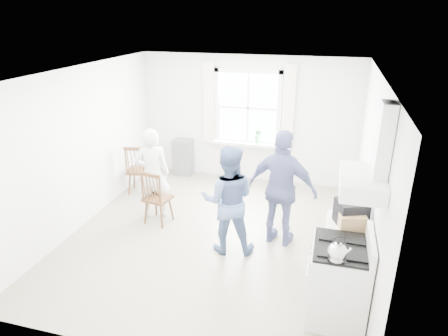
{
  "coord_description": "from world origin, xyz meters",
  "views": [
    {
      "loc": [
        1.64,
        -5.37,
        3.4
      ],
      "look_at": [
        0.11,
        0.2,
        1.11
      ],
      "focal_mm": 32.0,
      "sensor_mm": 36.0,
      "label": 1
    }
  ],
  "objects_px": {
    "low_cabinet": "(344,251)",
    "person_mid": "(228,200)",
    "windsor_chair_a": "(137,165)",
    "windsor_chair_b": "(154,193)",
    "person_right": "(282,189)",
    "stereo_stack": "(351,213)",
    "person_left": "(152,174)",
    "gas_stove": "(338,281)"
  },
  "relations": [
    {
      "from": "gas_stove",
      "to": "windsor_chair_a",
      "type": "relative_size",
      "value": 1.11
    },
    {
      "from": "windsor_chair_b",
      "to": "low_cabinet",
      "type": "bearing_deg",
      "value": -13.67
    },
    {
      "from": "person_left",
      "to": "person_mid",
      "type": "relative_size",
      "value": 0.97
    },
    {
      "from": "windsor_chair_a",
      "to": "windsor_chair_b",
      "type": "relative_size",
      "value": 1.04
    },
    {
      "from": "windsor_chair_a",
      "to": "person_left",
      "type": "xyz_separation_m",
      "value": [
        0.68,
        -0.75,
        0.19
      ]
    },
    {
      "from": "gas_stove",
      "to": "windsor_chair_a",
      "type": "distance_m",
      "value": 4.52
    },
    {
      "from": "person_left",
      "to": "person_right",
      "type": "relative_size",
      "value": 0.88
    },
    {
      "from": "low_cabinet",
      "to": "stereo_stack",
      "type": "xyz_separation_m",
      "value": [
        0.02,
        -0.06,
        0.61
      ]
    },
    {
      "from": "low_cabinet",
      "to": "stereo_stack",
      "type": "height_order",
      "value": "stereo_stack"
    },
    {
      "from": "windsor_chair_b",
      "to": "person_right",
      "type": "height_order",
      "value": "person_right"
    },
    {
      "from": "gas_stove",
      "to": "person_mid",
      "type": "xyz_separation_m",
      "value": [
        -1.59,
        1.03,
        0.34
      ]
    },
    {
      "from": "person_mid",
      "to": "gas_stove",
      "type": "bearing_deg",
      "value": 135.34
    },
    {
      "from": "low_cabinet",
      "to": "gas_stove",
      "type": "bearing_deg",
      "value": -95.68
    },
    {
      "from": "low_cabinet",
      "to": "person_mid",
      "type": "xyz_separation_m",
      "value": [
        -1.66,
        0.33,
        0.38
      ]
    },
    {
      "from": "gas_stove",
      "to": "stereo_stack",
      "type": "distance_m",
      "value": 0.86
    },
    {
      "from": "stereo_stack",
      "to": "person_mid",
      "type": "bearing_deg",
      "value": 166.97
    },
    {
      "from": "low_cabinet",
      "to": "person_right",
      "type": "height_order",
      "value": "person_right"
    },
    {
      "from": "low_cabinet",
      "to": "windsor_chair_a",
      "type": "bearing_deg",
      "value": 155.49
    },
    {
      "from": "gas_stove",
      "to": "person_right",
      "type": "relative_size",
      "value": 0.62
    },
    {
      "from": "gas_stove",
      "to": "person_right",
      "type": "xyz_separation_m",
      "value": [
        -0.86,
        1.45,
        0.43
      ]
    },
    {
      "from": "windsor_chair_a",
      "to": "person_right",
      "type": "height_order",
      "value": "person_right"
    },
    {
      "from": "windsor_chair_b",
      "to": "person_right",
      "type": "distance_m",
      "value": 2.13
    },
    {
      "from": "low_cabinet",
      "to": "person_right",
      "type": "bearing_deg",
      "value": 141.38
    },
    {
      "from": "low_cabinet",
      "to": "person_left",
      "type": "distance_m",
      "value": 3.35
    },
    {
      "from": "stereo_stack",
      "to": "windsor_chair_b",
      "type": "distance_m",
      "value": 3.2
    },
    {
      "from": "windsor_chair_a",
      "to": "windsor_chair_b",
      "type": "height_order",
      "value": "windsor_chair_a"
    },
    {
      "from": "person_right",
      "to": "windsor_chair_a",
      "type": "bearing_deg",
      "value": -6.72
    },
    {
      "from": "low_cabinet",
      "to": "stereo_stack",
      "type": "distance_m",
      "value": 0.61
    },
    {
      "from": "windsor_chair_a",
      "to": "person_left",
      "type": "bearing_deg",
      "value": -47.61
    },
    {
      "from": "windsor_chair_a",
      "to": "person_mid",
      "type": "xyz_separation_m",
      "value": [
        2.2,
        -1.43,
        0.21
      ]
    },
    {
      "from": "person_left",
      "to": "stereo_stack",
      "type": "bearing_deg",
      "value": 136.99
    },
    {
      "from": "stereo_stack",
      "to": "person_left",
      "type": "relative_size",
      "value": 0.28
    },
    {
      "from": "stereo_stack",
      "to": "person_mid",
      "type": "distance_m",
      "value": 1.74
    },
    {
      "from": "windsor_chair_a",
      "to": "person_right",
      "type": "relative_size",
      "value": 0.56
    },
    {
      "from": "windsor_chair_a",
      "to": "person_left",
      "type": "relative_size",
      "value": 0.63
    },
    {
      "from": "low_cabinet",
      "to": "person_mid",
      "type": "bearing_deg",
      "value": 168.81
    },
    {
      "from": "person_left",
      "to": "person_right",
      "type": "xyz_separation_m",
      "value": [
        2.24,
        -0.26,
        0.11
      ]
    },
    {
      "from": "person_mid",
      "to": "person_right",
      "type": "bearing_deg",
      "value": -161.84
    },
    {
      "from": "windsor_chair_a",
      "to": "windsor_chair_b",
      "type": "bearing_deg",
      "value": -51.31
    },
    {
      "from": "gas_stove",
      "to": "person_mid",
      "type": "height_order",
      "value": "person_mid"
    },
    {
      "from": "stereo_stack",
      "to": "person_left",
      "type": "bearing_deg",
      "value": 161.49
    },
    {
      "from": "person_left",
      "to": "person_mid",
      "type": "height_order",
      "value": "person_mid"
    }
  ]
}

